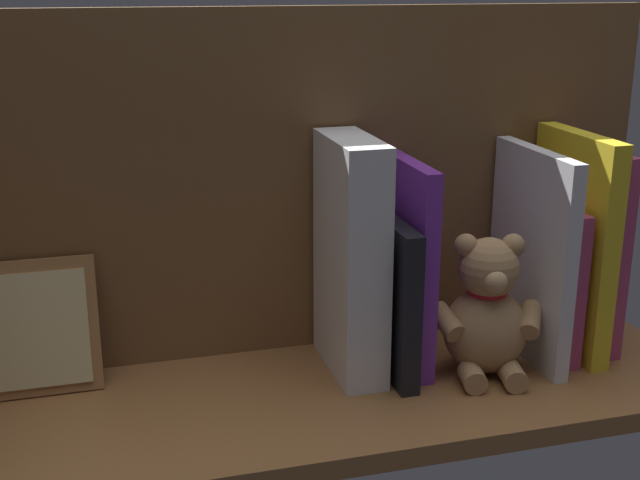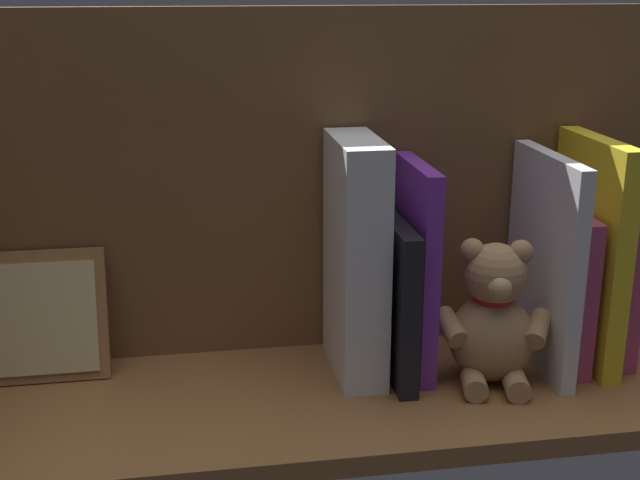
% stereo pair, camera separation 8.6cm
% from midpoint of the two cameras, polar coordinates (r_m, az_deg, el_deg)
% --- Properties ---
extents(ground_plane, '(0.87, 0.29, 0.02)m').
position_cam_midpoint_polar(ground_plane, '(0.93, -2.69, -10.67)').
color(ground_plane, brown).
extents(shelf_back_panel, '(0.87, 0.02, 0.40)m').
position_cam_midpoint_polar(shelf_back_panel, '(0.97, -4.46, 3.71)').
color(shelf_back_panel, brown).
rests_on(shelf_back_panel, ground_plane).
extents(book_0, '(0.02, 0.14, 0.24)m').
position_cam_midpoint_polar(book_0, '(1.04, 15.59, -0.46)').
color(book_0, '#B23F72').
rests_on(book_0, ground_plane).
extents(book_1, '(0.02, 0.16, 0.26)m').
position_cam_midpoint_polar(book_1, '(1.02, 14.49, -0.22)').
color(book_1, yellow).
rests_on(book_1, ground_plane).
extents(book_2, '(0.02, 0.15, 0.18)m').
position_cam_midpoint_polar(book_2, '(1.02, 12.70, -2.42)').
color(book_2, '#B23F72').
rests_on(book_2, ground_plane).
extents(book_3, '(0.02, 0.17, 0.25)m').
position_cam_midpoint_polar(book_3, '(0.99, 11.75, -1.01)').
color(book_3, silver).
rests_on(book_3, ground_plane).
extents(teddy_bear, '(0.13, 0.12, 0.16)m').
position_cam_midpoint_polar(teddy_bear, '(0.95, 8.72, -4.99)').
color(teddy_bear, tan).
rests_on(teddy_bear, ground_plane).
extents(book_4, '(0.02, 0.14, 0.24)m').
position_cam_midpoint_polar(book_4, '(0.95, 3.42, -1.70)').
color(book_4, purple).
rests_on(book_4, ground_plane).
extents(book_5, '(0.02, 0.15, 0.18)m').
position_cam_midpoint_polar(book_5, '(0.94, 2.05, -3.75)').
color(book_5, black).
rests_on(book_5, ground_plane).
extents(dictionary_thick_white, '(0.05, 0.14, 0.27)m').
position_cam_midpoint_polar(dictionary_thick_white, '(0.92, -0.57, -1.23)').
color(dictionary_thick_white, white).
rests_on(dictionary_thick_white, ground_plane).
extents(picture_frame_leaning, '(0.14, 0.05, 0.15)m').
position_cam_midpoint_polar(picture_frame_leaning, '(0.96, -21.43, -5.67)').
color(picture_frame_leaning, '#9E6B3D').
rests_on(picture_frame_leaning, ground_plane).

